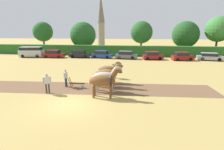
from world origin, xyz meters
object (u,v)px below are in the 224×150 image
object	(u,v)px
tree_center_right	(218,29)
draft_horse_lead_left	(104,81)
draft_horse_trail_right	(108,70)
parked_car_end_right	(210,57)
parked_van	(31,52)
parked_car_left	(53,54)
farmer_onlooker_left	(47,82)
tree_center	(185,35)
plow	(79,85)
parked_car_right	(152,56)
tree_far_left	(43,32)
church_spire	(101,19)
draft_horse_trail_left	(107,74)
draft_horse_lead_right	(106,77)
parked_car_center	(102,54)
tree_center_left	(142,32)
parked_car_center_right	(126,55)
farmer_at_plow	(66,77)
farmer_beside_team	(113,70)
parked_car_center_left	(79,54)
parked_car_far_right	(182,56)
tree_left	(83,35)

from	to	relation	value
tree_center_right	draft_horse_lead_left	distance (m)	36.43
draft_horse_trail_right	parked_car_end_right	distance (m)	23.68
parked_van	parked_car_left	xyz separation A→B (m)	(5.02, -0.10, -0.36)
tree_center_right	farmer_onlooker_left	bearing A→B (deg)	-130.39
tree_center	farmer_onlooker_left	world-z (taller)	tree_center
tree_center_right	plow	bearing A→B (deg)	-129.61
draft_horse_lead_left	draft_horse_trail_right	world-z (taller)	draft_horse_lead_left
draft_horse_lead_left	parked_car_right	size ratio (longest dim) A/B	0.70
parked_car_right	draft_horse_lead_left	bearing A→B (deg)	-116.33
tree_far_left	plow	size ratio (longest dim) A/B	4.56
church_spire	draft_horse_trail_left	world-z (taller)	church_spire
draft_horse_lead_right	parked_car_center	xyz separation A→B (m)	(-4.52, 20.19, -0.60)
parked_van	parked_car_end_right	bearing A→B (deg)	-9.63
draft_horse_trail_right	tree_center_left	bearing A→B (deg)	77.30
draft_horse_lead_left	parked_car_center_right	bearing A→B (deg)	84.74
tree_far_left	church_spire	world-z (taller)	church_spire
draft_horse_lead_left	farmer_at_plow	world-z (taller)	draft_horse_lead_left
draft_horse_trail_right	tree_center	bearing A→B (deg)	57.88
draft_horse_trail_right	farmer_beside_team	distance (m)	1.83
draft_horse_trail_left	parked_van	world-z (taller)	draft_horse_trail_left
tree_center_right	parked_van	distance (m)	41.33
parked_car_center_left	parked_car_end_right	world-z (taller)	parked_car_center_left
plow	draft_horse_trail_right	bearing A→B (deg)	39.32
tree_center_left	church_spire	xyz separation A→B (m)	(-14.70, 23.69, 4.82)
tree_center	parked_van	size ratio (longest dim) A/B	1.52
tree_center_left	parked_van	size ratio (longest dim) A/B	1.52
draft_horse_lead_right	parked_car_center_right	distance (m)	19.79
parked_van	parked_car_right	size ratio (longest dim) A/B	1.24
draft_horse_lead_left	parked_car_left	distance (m)	25.47
tree_far_left	parked_car_center_left	world-z (taller)	tree_far_left
parked_van	parked_car_center	size ratio (longest dim) A/B	1.14
plow	parked_car_left	size ratio (longest dim) A/B	0.38
tree_far_left	draft_horse_lead_right	distance (m)	36.77
draft_horse_trail_left	parked_van	size ratio (longest dim) A/B	0.58
farmer_onlooker_left	draft_horse_lead_right	bearing A→B (deg)	66.50
parked_car_far_right	parked_car_left	bearing A→B (deg)	170.10
plow	parked_car_center_left	size ratio (longest dim) A/B	0.39
draft_horse_lead_left	parked_car_far_right	bearing A→B (deg)	58.10
tree_center_right	parked_van	xyz separation A→B (m)	(-40.04, -9.08, -4.70)
parked_car_center_left	parked_car_far_right	distance (m)	20.36
tree_left	parked_van	world-z (taller)	tree_left
plow	farmer_at_plow	xyz separation A→B (m)	(-1.36, 0.25, 0.68)
parked_car_right	parked_car_end_right	size ratio (longest dim) A/B	0.86
draft_horse_trail_left	parked_car_end_right	bearing A→B (deg)	44.54
farmer_at_plow	parked_car_end_right	size ratio (longest dim) A/B	0.36
draft_horse_lead_left	plow	xyz separation A→B (m)	(-2.85, 1.99, -1.07)
church_spire	farmer_beside_team	size ratio (longest dim) A/B	11.39
tree_center_left	parked_car_end_right	size ratio (longest dim) A/B	1.62
draft_horse_lead_left	plow	world-z (taller)	draft_horse_lead_left
farmer_beside_team	parked_car_center	bearing A→B (deg)	129.93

